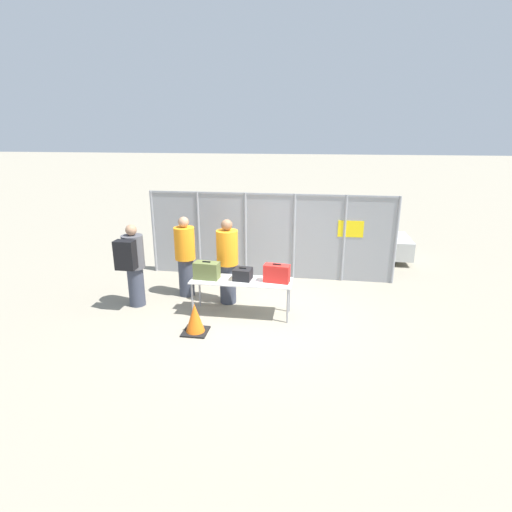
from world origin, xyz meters
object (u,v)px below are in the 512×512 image
Objects in this scene: inspection_table at (241,283)px; traveler_hooded at (133,263)px; suitcase_black at (243,274)px; security_worker_near at (227,261)px; utility_trailer at (353,245)px; traffic_cone at (195,319)px; suitcase_red at (277,273)px; suitcase_olive at (207,270)px; security_worker_far at (185,256)px.

traveler_hooded is (-2.27, 0.04, 0.29)m from inspection_table.
security_worker_near reaches higher than suitcase_black.
utility_trailer is 5.98m from traffic_cone.
suitcase_olive is at bearing -178.99° from suitcase_red.
suitcase_olive is 0.99× the size of suitcase_red.
security_worker_near is (-0.42, 0.50, 0.10)m from suitcase_black.
utility_trailer is at bearing 52.57° from suitcase_olive.
suitcase_olive is at bearing -14.17° from traveler_hooded.
suitcase_olive is 0.91× the size of traffic_cone.
traveler_hooded is at bearing 178.05° from suitcase_olive.
traffic_cone is at bearing -127.90° from inspection_table.
security_worker_near is at bearing 154.41° from suitcase_red.
security_worker_near is at bearing 129.95° from suitcase_black.
utility_trailer reaches higher than traffic_cone.
suitcase_red reaches higher than inspection_table.
suitcase_olive reaches higher than suitcase_black.
suitcase_olive is 0.29× the size of traveler_hooded.
suitcase_red is 0.92× the size of traffic_cone.
traffic_cone is (-0.72, -0.93, -0.58)m from suitcase_black.
traveler_hooded is at bearing -2.34° from security_worker_near.
security_worker_far is at bearing 28.45° from traveler_hooded.
security_worker_near reaches higher than traveler_hooded.
traffic_cone is at bearing -90.26° from suitcase_olive.
security_worker_far reaches higher than suitcase_red.
suitcase_red reaches higher than suitcase_black.
traffic_cone is at bearing -147.01° from suitcase_red.
inspection_table is at bearing 1.19° from suitcase_olive.
traffic_cone is (0.70, -1.68, -0.66)m from security_worker_far.
security_worker_near reaches higher than traffic_cone.
suitcase_black is 0.68m from suitcase_red.
traveler_hooded is at bearing 179.44° from suitcase_red.
suitcase_olive is at bearing -127.43° from utility_trailer.
security_worker_far is (-2.10, 0.78, 0.02)m from suitcase_red.
inspection_table is 3.85× the size of suitcase_red.
security_worker_near is at bearing -128.60° from utility_trailer.
suitcase_olive is at bearing 152.43° from security_worker_far.
traveler_hooded reaches higher than suitcase_red.
utility_trailer is (1.80, 4.14, -0.51)m from suitcase_red.
inspection_table is 1.12× the size of security_worker_far.
utility_trailer is at bearing -118.10° from security_worker_far.
inspection_table reaches higher than utility_trailer.
security_worker_near is (0.30, 0.55, 0.04)m from suitcase_olive.
inspection_table is 0.73m from suitcase_olive.
suitcase_black is 0.66m from security_worker_near.
security_worker_far is 1.94m from traffic_cone.
suitcase_black is at bearing 173.22° from security_worker_far.
security_worker_near is at bearing -173.10° from security_worker_far.
suitcase_red is at bearing 0.84° from inspection_table.
security_worker_near reaches higher than security_worker_far.
inspection_table is at bearing 171.71° from security_worker_far.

